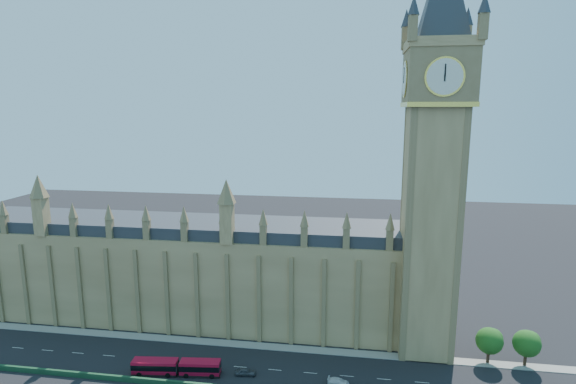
# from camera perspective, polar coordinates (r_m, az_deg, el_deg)

# --- Properties ---
(ground) EXTENTS (400.00, 400.00, 0.00)m
(ground) POSITION_cam_1_polar(r_m,az_deg,el_deg) (108.90, -3.91, -21.44)
(ground) COLOR black
(ground) RESTS_ON ground
(palace_westminster) EXTENTS (120.00, 20.00, 28.00)m
(palace_westminster) POSITION_cam_1_polar(r_m,az_deg,el_deg) (128.62, -12.94, -9.63)
(palace_westminster) COLOR olive
(palace_westminster) RESTS_ON ground
(elizabeth_tower) EXTENTS (20.59, 20.59, 105.00)m
(elizabeth_tower) POSITION_cam_1_polar(r_m,az_deg,el_deg) (105.61, 18.26, 8.35)
(elizabeth_tower) COLOR olive
(elizabeth_tower) RESTS_ON ground
(kerb_north) EXTENTS (160.00, 3.00, 0.16)m
(kerb_north) POSITION_cam_1_polar(r_m,az_deg,el_deg) (116.84, -2.86, -18.98)
(kerb_north) COLOR gray
(kerb_north) RESTS_ON ground
(tree_east_near) EXTENTS (6.00, 6.00, 8.50)m
(tree_east_near) POSITION_cam_1_polar(r_m,az_deg,el_deg) (117.29, 24.31, -16.77)
(tree_east_near) COLOR #382619
(tree_east_near) RESTS_ON ground
(tree_east_far) EXTENTS (6.00, 6.00, 8.50)m
(tree_east_far) POSITION_cam_1_polar(r_m,az_deg,el_deg) (119.70, 28.15, -16.53)
(tree_east_far) COLOR #382619
(tree_east_far) RESTS_ON ground
(red_bus) EXTENTS (19.60, 4.88, 3.30)m
(red_bus) POSITION_cam_1_polar(r_m,az_deg,el_deg) (108.66, -13.99, -20.76)
(red_bus) COLOR #AA0B27
(red_bus) RESTS_ON ground
(car_grey) EXTENTS (4.63, 2.20, 1.53)m
(car_grey) POSITION_cam_1_polar(r_m,az_deg,el_deg) (106.47, -5.41, -21.80)
(car_grey) COLOR #414349
(car_grey) RESTS_ON ground
(car_white) EXTENTS (4.77, 2.39, 1.33)m
(car_white) POSITION_cam_1_polar(r_m,az_deg,el_deg) (103.83, 6.43, -22.81)
(car_white) COLOR silver
(car_white) RESTS_ON ground
(cone_d) EXTENTS (0.53, 0.53, 0.70)m
(cone_d) POSITION_cam_1_polar(r_m,az_deg,el_deg) (104.20, 7.12, -22.90)
(cone_d) COLOR black
(cone_d) RESTS_ON ground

